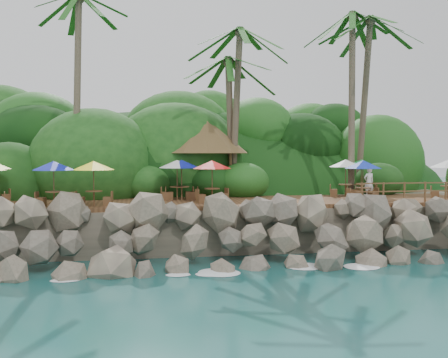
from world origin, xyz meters
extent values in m
plane|color=#19514F|center=(0.00, 0.00, 0.00)|extent=(140.00, 140.00, 0.00)
cube|color=gray|center=(0.00, 16.00, 1.05)|extent=(32.00, 25.20, 2.10)
ellipsoid|color=#143811|center=(0.00, 23.50, 0.00)|extent=(44.80, 28.00, 15.40)
cube|color=brown|center=(0.00, 6.00, 2.20)|extent=(26.00, 5.00, 0.20)
ellipsoid|color=white|center=(-9.00, 0.30, 0.03)|extent=(1.20, 0.80, 0.06)
ellipsoid|color=white|center=(-6.00, 0.30, 0.03)|extent=(1.20, 0.80, 0.06)
ellipsoid|color=white|center=(-3.00, 0.30, 0.03)|extent=(1.20, 0.80, 0.06)
ellipsoid|color=white|center=(0.00, 0.30, 0.03)|extent=(1.20, 0.80, 0.06)
ellipsoid|color=white|center=(3.00, 0.30, 0.03)|extent=(1.20, 0.80, 0.06)
ellipsoid|color=white|center=(6.00, 0.30, 0.03)|extent=(1.20, 0.80, 0.06)
cylinder|color=brown|center=(-7.49, 9.17, 7.87)|extent=(0.54, 2.00, 11.07)
cylinder|color=brown|center=(1.16, 8.87, 6.94)|extent=(0.88, 0.80, 9.30)
ellipsoid|color=#23601E|center=(1.16, 8.87, 11.59)|extent=(6.00, 6.00, 2.40)
cylinder|color=brown|center=(0.91, 9.30, 6.17)|extent=(0.83, 0.91, 7.74)
ellipsoid|color=#23601E|center=(0.91, 9.30, 10.03)|extent=(6.00, 6.00, 2.40)
cylinder|color=brown|center=(7.66, 8.04, 7.49)|extent=(0.79, 1.35, 10.38)
ellipsoid|color=#23601E|center=(7.66, 8.04, 12.69)|extent=(6.00, 6.00, 2.40)
cylinder|color=brown|center=(8.82, 9.00, 7.38)|extent=(0.37, 1.80, 10.11)
ellipsoid|color=#23601E|center=(8.82, 9.00, 12.46)|extent=(6.00, 6.00, 2.40)
cylinder|color=brown|center=(-2.00, 8.65, 3.50)|extent=(0.16, 0.16, 2.40)
cylinder|color=brown|center=(0.80, 8.65, 3.50)|extent=(0.16, 0.16, 2.40)
cylinder|color=brown|center=(-2.00, 11.45, 3.50)|extent=(0.16, 0.16, 2.40)
cylinder|color=brown|center=(0.80, 11.45, 3.50)|extent=(0.16, 0.16, 2.40)
cone|color=brown|center=(-0.60, 10.05, 5.80)|extent=(5.37, 5.37, 2.20)
cube|color=brown|center=(-10.65, 6.69, 2.51)|extent=(0.50, 0.50, 0.42)
cylinder|color=brown|center=(-2.31, 6.86, 2.63)|extent=(0.07, 0.07, 0.67)
cylinder|color=brown|center=(-2.31, 6.86, 2.98)|extent=(0.76, 0.76, 0.05)
cylinder|color=brown|center=(-2.31, 6.86, 3.29)|extent=(0.05, 0.05, 1.99)
cone|color=silver|center=(-2.31, 6.86, 4.15)|extent=(1.90, 1.90, 0.41)
cube|color=brown|center=(-2.94, 6.84, 2.51)|extent=(0.39, 0.39, 0.42)
cube|color=brown|center=(-1.67, 6.88, 2.51)|extent=(0.39, 0.39, 0.42)
cylinder|color=brown|center=(-6.28, 4.44, 2.63)|extent=(0.07, 0.07, 0.67)
cylinder|color=brown|center=(-6.28, 4.44, 2.98)|extent=(0.76, 0.76, 0.05)
cylinder|color=brown|center=(-6.28, 4.44, 3.29)|extent=(0.05, 0.05, 1.99)
cone|color=yellow|center=(-6.28, 4.44, 4.15)|extent=(1.90, 1.90, 0.41)
cube|color=brown|center=(-6.91, 4.53, 2.51)|extent=(0.43, 0.43, 0.42)
cube|color=brown|center=(-5.66, 4.35, 2.51)|extent=(0.43, 0.43, 0.42)
cylinder|color=brown|center=(-2.07, 6.84, 2.63)|extent=(0.07, 0.07, 0.67)
cylinder|color=brown|center=(-2.07, 6.84, 2.98)|extent=(0.76, 0.76, 0.05)
cylinder|color=brown|center=(-2.07, 6.84, 3.29)|extent=(0.05, 0.05, 1.99)
cone|color=#0B1596|center=(-2.07, 6.84, 4.15)|extent=(1.90, 1.90, 0.41)
cube|color=brown|center=(-2.70, 6.89, 2.51)|extent=(0.40, 0.40, 0.42)
cube|color=brown|center=(-1.44, 6.80, 2.51)|extent=(0.40, 0.40, 0.42)
cube|color=brown|center=(-10.41, 4.71, 2.51)|extent=(0.46, 0.46, 0.42)
cylinder|color=brown|center=(-0.71, 5.26, 2.63)|extent=(0.07, 0.07, 0.67)
cylinder|color=brown|center=(-0.71, 5.26, 2.98)|extent=(0.76, 0.76, 0.05)
cylinder|color=brown|center=(-0.71, 5.26, 3.29)|extent=(0.05, 0.05, 1.99)
cone|color=red|center=(-0.71, 5.26, 4.15)|extent=(1.90, 1.90, 0.41)
cube|color=brown|center=(-1.30, 5.04, 2.51)|extent=(0.49, 0.49, 0.42)
cube|color=brown|center=(-0.12, 5.48, 2.51)|extent=(0.49, 0.49, 0.42)
cylinder|color=brown|center=(-8.03, 4.40, 2.63)|extent=(0.07, 0.07, 0.67)
cylinder|color=brown|center=(-8.03, 4.40, 2.98)|extent=(0.76, 0.76, 0.05)
cylinder|color=brown|center=(-8.03, 4.40, 3.29)|extent=(0.05, 0.05, 1.99)
cone|color=#0D19A9|center=(-8.03, 4.40, 4.15)|extent=(1.90, 1.90, 0.41)
cube|color=brown|center=(-8.64, 4.57, 2.51)|extent=(0.47, 0.47, 0.42)
cube|color=brown|center=(-7.42, 4.23, 2.51)|extent=(0.47, 0.47, 0.42)
cylinder|color=brown|center=(7.79, 6.96, 2.63)|extent=(0.07, 0.07, 0.67)
cylinder|color=brown|center=(7.79, 6.96, 2.98)|extent=(0.76, 0.76, 0.05)
cylinder|color=brown|center=(7.79, 6.96, 3.29)|extent=(0.05, 0.05, 1.99)
cone|color=#0D7D2D|center=(7.79, 6.96, 4.15)|extent=(1.90, 1.90, 0.41)
cube|color=brown|center=(7.17, 7.06, 2.51)|extent=(0.43, 0.43, 0.42)
cube|color=brown|center=(8.42, 6.87, 2.51)|extent=(0.43, 0.43, 0.42)
cylinder|color=brown|center=(11.80, 5.10, 2.63)|extent=(0.07, 0.07, 0.67)
cylinder|color=brown|center=(11.80, 5.10, 2.98)|extent=(0.76, 0.76, 0.05)
cylinder|color=brown|center=(11.80, 5.10, 3.29)|extent=(0.05, 0.05, 1.99)
cone|color=white|center=(11.80, 5.10, 4.15)|extent=(1.90, 1.90, 0.41)
cube|color=brown|center=(11.23, 5.37, 2.51)|extent=(0.50, 0.50, 0.42)
cylinder|color=brown|center=(6.79, 4.53, 2.63)|extent=(0.07, 0.07, 0.67)
cylinder|color=brown|center=(6.79, 4.53, 2.98)|extent=(0.76, 0.76, 0.05)
cylinder|color=brown|center=(6.79, 4.53, 3.29)|extent=(0.05, 0.05, 1.99)
cone|color=#0C26A3|center=(6.79, 4.53, 4.15)|extent=(1.90, 1.90, 0.41)
cube|color=brown|center=(6.17, 4.41, 2.51)|extent=(0.44, 0.44, 0.42)
cube|color=brown|center=(7.41, 4.65, 2.51)|extent=(0.44, 0.44, 0.42)
cylinder|color=brown|center=(6.97, 7.14, 2.63)|extent=(0.07, 0.07, 0.67)
cylinder|color=brown|center=(6.97, 7.14, 2.98)|extent=(0.76, 0.76, 0.05)
cylinder|color=brown|center=(6.97, 7.14, 3.29)|extent=(0.05, 0.05, 1.99)
cone|color=silver|center=(6.97, 7.14, 4.15)|extent=(1.90, 1.90, 0.41)
cube|color=brown|center=(6.37, 7.35, 2.51)|extent=(0.48, 0.48, 0.42)
cube|color=brown|center=(7.57, 6.93, 2.51)|extent=(0.48, 0.48, 0.42)
cylinder|color=brown|center=(6.35, 3.65, 2.80)|extent=(0.10, 0.10, 1.00)
cylinder|color=brown|center=(7.45, 3.65, 2.80)|extent=(0.10, 0.10, 1.00)
cylinder|color=brown|center=(8.55, 3.65, 2.80)|extent=(0.10, 0.10, 1.00)
cylinder|color=brown|center=(9.65, 3.65, 2.80)|extent=(0.10, 0.10, 1.00)
cylinder|color=brown|center=(10.75, 3.65, 2.80)|extent=(0.10, 0.10, 1.00)
cube|color=brown|center=(9.10, 3.65, 3.25)|extent=(6.10, 0.06, 0.06)
cube|color=brown|center=(9.10, 3.65, 2.85)|extent=(6.10, 0.06, 0.06)
imported|color=white|center=(8.00, 6.44, 3.13)|extent=(0.66, 0.48, 1.65)
camera|label=1|loc=(-4.24, -19.69, 4.76)|focal=41.40mm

